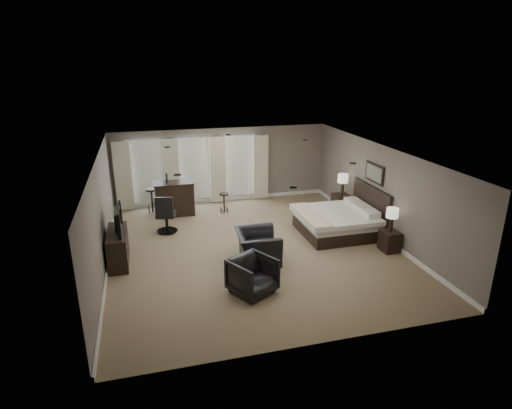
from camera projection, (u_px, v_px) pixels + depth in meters
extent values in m
cube|color=#79684D|center=(253.00, 248.00, 11.56)|extent=(7.60, 8.60, 0.04)
cube|color=silver|center=(252.00, 154.00, 10.71)|extent=(7.60, 8.60, 0.04)
cube|color=#6F665C|center=(222.00, 165.00, 15.02)|extent=(7.50, 0.04, 2.60)
cube|color=#6F665C|center=(316.00, 281.00, 7.26)|extent=(7.50, 0.04, 2.60)
cube|color=#6F665C|center=(101.00, 216.00, 10.22)|extent=(0.04, 8.50, 2.60)
cube|color=#6F665C|center=(381.00, 192.00, 12.06)|extent=(0.04, 8.50, 2.60)
cube|color=silver|center=(146.00, 172.00, 14.34)|extent=(1.15, 0.04, 2.05)
cube|color=silver|center=(194.00, 169.00, 14.73)|extent=(1.15, 0.04, 2.05)
cube|color=silver|center=(239.00, 166.00, 15.13)|extent=(1.15, 0.04, 2.05)
cube|color=beige|center=(123.00, 176.00, 14.07)|extent=(0.55, 0.12, 2.30)
cube|color=beige|center=(171.00, 173.00, 14.45)|extent=(0.55, 0.12, 2.30)
cube|color=beige|center=(217.00, 170.00, 14.84)|extent=(0.55, 0.12, 2.30)
cube|color=beige|center=(260.00, 167.00, 15.22)|extent=(0.55, 0.12, 2.30)
cube|color=silver|center=(336.00, 212.00, 12.31)|extent=(2.14, 2.04, 1.36)
cube|color=black|center=(389.00, 241.00, 11.34)|extent=(0.41, 0.51, 0.55)
cube|color=black|center=(341.00, 205.00, 13.97)|extent=(0.50, 0.61, 0.66)
cube|color=beige|center=(392.00, 220.00, 11.14)|extent=(0.31, 0.31, 0.64)
cube|color=beige|center=(343.00, 185.00, 13.75)|extent=(0.34, 0.34, 0.69)
cube|color=slate|center=(374.00, 173.00, 12.24)|extent=(0.04, 0.96, 0.56)
cube|color=black|center=(118.00, 247.00, 10.62)|extent=(0.46, 1.44, 0.84)
imported|color=black|center=(116.00, 229.00, 10.46)|extent=(0.63, 1.10, 0.14)
imported|color=black|center=(258.00, 241.00, 10.72)|extent=(0.86, 1.24, 1.04)
imported|color=black|center=(253.00, 274.00, 9.26)|extent=(1.15, 1.13, 0.89)
cube|color=black|center=(174.00, 198.00, 13.86)|extent=(1.27, 0.66, 1.11)
cube|color=black|center=(152.00, 200.00, 14.13)|extent=(0.50, 0.50, 0.81)
cube|color=black|center=(224.00, 203.00, 14.11)|extent=(0.35, 0.35, 0.67)
cube|color=black|center=(166.00, 213.00, 12.46)|extent=(0.70, 0.70, 1.16)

